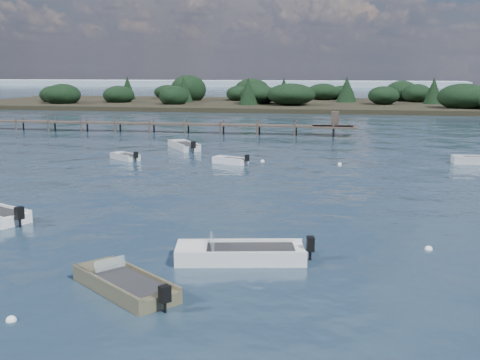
% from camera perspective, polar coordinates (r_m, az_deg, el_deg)
% --- Properties ---
extents(ground, '(400.00, 400.00, 0.00)m').
position_cam_1_polar(ground, '(80.58, 6.35, 5.18)').
color(ground, '#172736').
rests_on(ground, ground).
extents(dinghy_near_olive, '(4.47, 4.02, 1.16)m').
position_cam_1_polar(dinghy_near_olive, '(21.07, -10.89, -9.89)').
color(dinghy_near_olive, '#696346').
rests_on(dinghy_near_olive, ground).
extents(tender_far_grey, '(2.99, 2.64, 1.03)m').
position_cam_1_polar(tender_far_grey, '(50.69, -10.84, 2.08)').
color(tender_far_grey, '#ACB1B3').
rests_on(tender_far_grey, ground).
extents(dinghy_extra_a, '(4.11, 4.98, 1.30)m').
position_cam_1_polar(dinghy_extra_a, '(56.66, -5.34, 3.13)').
color(dinghy_extra_a, '#ACB1B3').
rests_on(dinghy_extra_a, ground).
extents(tender_far_grey_b, '(3.76, 1.50, 1.28)m').
position_cam_1_polar(tender_far_grey_b, '(51.00, 21.33, 1.63)').
color(tender_far_grey_b, '#ACB1B3').
rests_on(tender_far_grey_b, ground).
extents(tender_far_white, '(3.11, 2.00, 1.05)m').
position_cam_1_polar(tender_far_white, '(47.66, -0.94, 1.74)').
color(tender_far_white, silver).
rests_on(tender_far_white, ground).
extents(dinghy_mid_white_a, '(5.54, 2.83, 1.27)m').
position_cam_1_polar(dinghy_mid_white_a, '(23.83, -0.01, -7.23)').
color(dinghy_mid_white_a, silver).
rests_on(dinghy_mid_white_a, ground).
extents(buoy_a, '(0.32, 0.32, 0.32)m').
position_cam_1_polar(buoy_a, '(19.71, -20.87, -12.36)').
color(buoy_a, white).
rests_on(buoy_a, ground).
extents(buoy_b, '(0.32, 0.32, 0.32)m').
position_cam_1_polar(buoy_b, '(26.44, 17.44, -6.30)').
color(buoy_b, white).
rests_on(buoy_b, ground).
extents(buoy_c, '(0.32, 0.32, 0.32)m').
position_cam_1_polar(buoy_c, '(32.77, -21.78, -3.35)').
color(buoy_c, white).
rests_on(buoy_c, ground).
extents(buoy_e, '(0.32, 0.32, 0.32)m').
position_cam_1_polar(buoy_e, '(48.84, 2.15, 1.77)').
color(buoy_e, white).
rests_on(buoy_e, ground).
extents(buoy_extra_a, '(0.32, 0.32, 0.32)m').
position_cam_1_polar(buoy_extra_a, '(47.87, 9.42, 1.46)').
color(buoy_extra_a, white).
rests_on(buoy_extra_a, ground).
extents(jetty, '(64.50, 3.20, 3.40)m').
position_cam_1_polar(jetty, '(73.67, -11.55, 5.30)').
color(jetty, '#453A33').
rests_on(jetty, ground).
extents(far_headland, '(190.00, 40.00, 5.80)m').
position_cam_1_polar(far_headland, '(121.68, 19.73, 7.35)').
color(far_headland, black).
rests_on(far_headland, ground).
extents(distant_haze, '(280.00, 20.00, 2.40)m').
position_cam_1_polar(distant_haze, '(267.85, -10.59, 8.77)').
color(distant_haze, '#98B0BD').
rests_on(distant_haze, ground).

